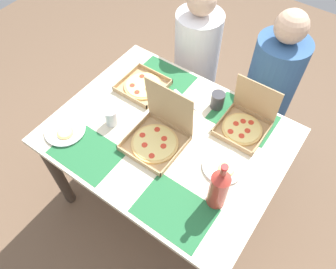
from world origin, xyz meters
TOP-DOWN VIEW (x-y plane):
  - ground_plane at (0.00, 0.00)m, footprint 6.00×6.00m
  - dining_table at (0.00, 0.00)m, footprint 1.26×0.99m
  - placemat_near_left at (-0.28, -0.35)m, footprint 0.36×0.26m
  - placemat_near_right at (0.28, -0.35)m, footprint 0.36×0.26m
  - placemat_far_left at (-0.28, 0.35)m, footprint 0.36×0.26m
  - placemat_far_right at (0.28, 0.35)m, footprint 0.36×0.26m
  - pizza_box_corner_left at (-0.34, 0.21)m, footprint 0.26×0.26m
  - pizza_box_edge_far at (0.32, 0.29)m, footprint 0.25×0.26m
  - pizza_box_corner_right at (-0.02, -0.07)m, footprint 0.29×0.29m
  - plate_near_right at (-0.48, -0.31)m, footprint 0.23×0.23m
  - plate_far_left at (0.35, -0.01)m, footprint 0.21×0.21m
  - soda_bottle at (0.42, -0.19)m, footprint 0.09×0.09m
  - cup_dark at (-0.30, -0.12)m, footprint 0.07×0.07m
  - cup_spare at (0.11, 0.34)m, footprint 0.08×0.08m
  - knife_by_near_right at (-0.06, 0.27)m, footprint 0.21×0.07m
  - knife_by_far_right at (-0.49, -0.03)m, footprint 0.16×0.16m
  - diner_left_seat at (-0.28, 0.76)m, footprint 0.32×0.32m
  - diner_right_seat at (0.28, 0.76)m, footprint 0.32×0.32m

SIDE VIEW (x-z plane):
  - ground_plane at x=0.00m, z-range 0.00..0.00m
  - diner_left_seat at x=-0.28m, z-range -0.06..1.14m
  - diner_right_seat at x=0.28m, z-range -0.06..1.19m
  - dining_table at x=0.00m, z-range 0.26..1.04m
  - placemat_near_left at x=-0.28m, z-range 0.78..0.78m
  - placemat_near_right at x=0.28m, z-range 0.78..0.78m
  - placemat_far_left at x=-0.28m, z-range 0.78..0.78m
  - placemat_far_right at x=0.28m, z-range 0.78..0.78m
  - knife_by_near_right at x=-0.06m, z-range 0.78..0.78m
  - knife_by_far_right at x=-0.49m, z-range 0.78..0.78m
  - plate_near_right at x=-0.48m, z-range 0.77..0.80m
  - plate_far_left at x=0.35m, z-range 0.77..0.80m
  - pizza_box_corner_left at x=-0.34m, z-range 0.77..0.80m
  - pizza_box_edge_far at x=0.32m, z-range 0.68..0.96m
  - pizza_box_corner_right at x=-0.02m, z-range 0.66..0.99m
  - cup_spare at x=0.11m, z-range 0.78..0.88m
  - cup_dark at x=-0.30m, z-range 0.78..0.88m
  - soda_bottle at x=0.42m, z-range 0.75..1.07m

